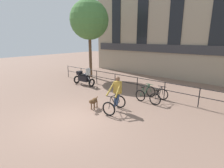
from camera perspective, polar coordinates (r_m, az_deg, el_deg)
ground_plane at (r=8.02m, az=-12.95°, el=-11.44°), size 60.00×60.00×0.00m
canal_railing at (r=11.40m, az=8.25°, el=0.49°), size 15.05×0.05×1.05m
building_facade at (r=16.31m, az=20.54°, el=18.84°), size 18.00×0.72×9.85m
cyclist_with_bike at (r=8.51m, az=1.27°, el=-3.92°), size 0.90×1.28×1.70m
dog at (r=8.88m, az=-6.04°, el=-5.63°), size 0.43×0.89×0.59m
parked_motorcycle at (r=13.48m, az=-9.21°, el=2.01°), size 1.79×0.70×1.35m
parked_bicycle_near_lamp at (r=10.45m, az=10.93°, el=-2.95°), size 0.75×1.16×0.86m
parked_bicycle_mid_left at (r=10.08m, az=15.11°, el=-3.86°), size 0.72×1.14×0.86m
tree_canalside_left at (r=16.13m, az=-7.44°, el=19.99°), size 3.35×3.35×6.69m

